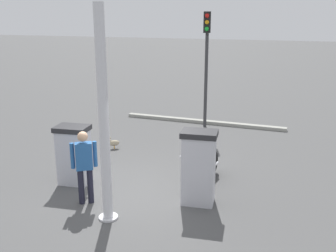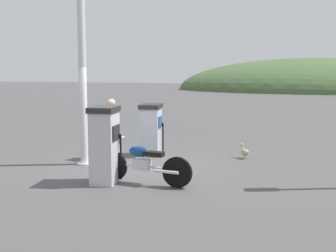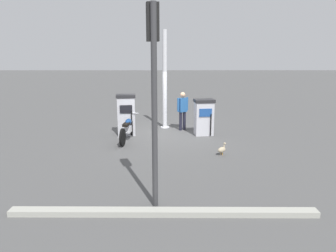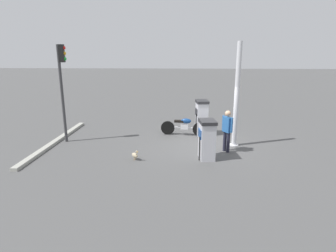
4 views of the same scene
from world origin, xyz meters
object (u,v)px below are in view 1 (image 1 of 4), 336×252
(fuel_pump_far, at_px, (74,154))
(canopy_support_pole, at_px, (104,122))
(roadside_traffic_light, at_px, (207,51))
(fuel_pump_near, at_px, (199,167))
(wandering_duck, at_px, (114,143))
(motorcycle_near_pump, at_px, (201,169))
(attendant_person, at_px, (84,163))

(fuel_pump_far, distance_m, canopy_support_pole, 2.44)
(canopy_support_pole, bearing_deg, roadside_traffic_light, -1.30)
(fuel_pump_near, height_order, wandering_duck, fuel_pump_near)
(motorcycle_near_pump, bearing_deg, wandering_duck, 61.24)
(fuel_pump_near, xyz_separation_m, motorcycle_near_pump, (0.82, 0.16, -0.39))
(motorcycle_near_pump, bearing_deg, roadside_traffic_light, 13.44)
(motorcycle_near_pump, distance_m, canopy_support_pole, 3.00)
(attendant_person, distance_m, wandering_duck, 3.73)
(fuel_pump_far, relative_size, roadside_traffic_light, 0.35)
(fuel_pump_far, height_order, motorcycle_near_pump, fuel_pump_far)
(fuel_pump_near, xyz_separation_m, wandering_duck, (2.63, 3.45, -0.65))
(canopy_support_pole, bearing_deg, fuel_pump_far, 51.14)
(wandering_duck, bearing_deg, fuel_pump_far, -173.71)
(fuel_pump_near, relative_size, roadside_traffic_light, 0.40)
(motorcycle_near_pump, relative_size, attendant_person, 1.31)
(fuel_pump_near, distance_m, wandering_duck, 4.39)
(roadside_traffic_light, height_order, canopy_support_pole, canopy_support_pole)
(motorcycle_near_pump, distance_m, roadside_traffic_light, 5.81)
(wandering_duck, height_order, roadside_traffic_light, roadside_traffic_light)
(fuel_pump_far, bearing_deg, motorcycle_near_pump, -74.75)
(motorcycle_near_pump, bearing_deg, attendant_person, 127.53)
(attendant_person, bearing_deg, fuel_pump_far, 44.11)
(wandering_duck, relative_size, roadside_traffic_light, 0.10)
(attendant_person, bearing_deg, roadside_traffic_light, -7.86)
(motorcycle_near_pump, relative_size, wandering_duck, 5.37)
(attendant_person, bearing_deg, fuel_pump_near, -69.94)
(fuel_pump_far, distance_m, roadside_traffic_light, 6.57)
(canopy_support_pole, bearing_deg, motorcycle_near_pump, -33.53)
(fuel_pump_far, bearing_deg, canopy_support_pole, -128.86)
(fuel_pump_far, distance_m, wandering_duck, 2.70)
(wandering_duck, bearing_deg, motorcycle_near_pump, -118.76)
(fuel_pump_near, bearing_deg, motorcycle_near_pump, 10.94)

